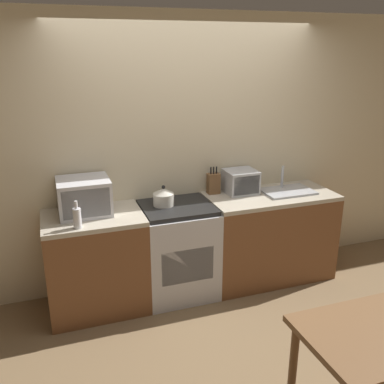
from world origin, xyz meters
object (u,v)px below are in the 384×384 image
object	(u,v)px
stove_range	(178,250)
toaster_oven	(241,182)
kettle	(164,197)
microwave	(84,196)
bottle	(77,218)
dining_table	(371,351)

from	to	relation	value
stove_range	toaster_oven	bearing A→B (deg)	11.67
kettle	microwave	distance (m)	0.71
kettle	bottle	distance (m)	0.84
kettle	dining_table	world-z (taller)	kettle
stove_range	microwave	size ratio (longest dim) A/B	2.04
dining_table	microwave	bearing A→B (deg)	123.22
microwave	toaster_oven	size ratio (longest dim) A/B	1.45
kettle	microwave	size ratio (longest dim) A/B	0.44
kettle	microwave	world-z (taller)	microwave
dining_table	stove_range	bearing A→B (deg)	105.09
bottle	toaster_oven	bearing A→B (deg)	13.11
stove_range	bottle	world-z (taller)	bottle
stove_range	bottle	xyz separation A→B (m)	(-0.91, -0.23, 0.54)
microwave	toaster_oven	world-z (taller)	microwave
stove_range	dining_table	xyz separation A→B (m)	(0.53, -1.97, 0.20)
toaster_oven	microwave	bearing A→B (deg)	-177.82
kettle	bottle	size ratio (longest dim) A/B	0.84
toaster_oven	kettle	bearing A→B (deg)	-173.36
microwave	bottle	distance (m)	0.34
kettle	dining_table	size ratio (longest dim) A/B	0.25
kettle	microwave	xyz separation A→B (m)	(-0.70, 0.04, 0.07)
bottle	dining_table	world-z (taller)	bottle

